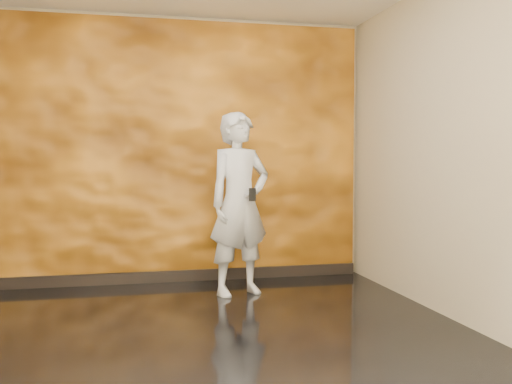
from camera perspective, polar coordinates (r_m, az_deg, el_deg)
name	(u,v)px	position (r m, az deg, el deg)	size (l,w,h in m)	color
room	(204,144)	(4.15, -5.19, 4.80)	(4.02, 4.02, 2.81)	black
feature_wall	(180,152)	(6.09, -7.62, 4.03)	(3.90, 0.06, 2.75)	#FF9E26
baseboard	(181,276)	(6.17, -7.50, -8.31)	(3.90, 0.04, 0.12)	black
man	(239,204)	(5.44, -1.66, -1.16)	(0.64, 0.42, 1.75)	#ACB0BD
phone	(252,195)	(5.20, -0.36, -0.26)	(0.06, 0.01, 0.12)	black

